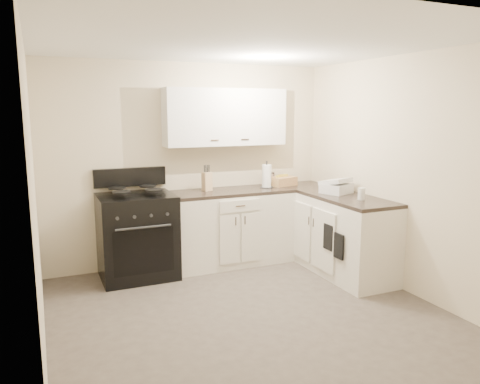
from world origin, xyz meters
name	(u,v)px	position (x,y,z in m)	size (l,w,h in m)	color
floor	(249,314)	(0.00, 0.00, 0.00)	(3.60, 3.60, 0.00)	#473F38
ceiling	(250,43)	(0.00, 0.00, 2.50)	(3.60, 3.60, 0.00)	white
wall_back	(190,165)	(0.00, 1.80, 1.25)	(3.60, 3.60, 0.00)	beige
wall_right	(403,175)	(1.80, 0.00, 1.25)	(3.60, 3.60, 0.00)	beige
wall_left	(34,201)	(-1.80, 0.00, 1.25)	(3.60, 3.60, 0.00)	beige
wall_front	(383,232)	(0.00, -1.80, 1.25)	(3.60, 3.60, 0.00)	beige
base_cabinets_back	(230,228)	(0.43, 1.50, 0.45)	(1.55, 0.60, 0.90)	white
base_cabinets_right	(331,232)	(1.50, 0.85, 0.45)	(0.60, 1.90, 0.90)	white
countertop_back	(230,192)	(0.43, 1.50, 0.92)	(1.55, 0.60, 0.04)	black
countertop_right	(332,194)	(1.50, 0.85, 0.92)	(0.60, 1.90, 0.04)	black
upper_cabinets	(225,117)	(0.43, 1.65, 1.84)	(1.55, 0.30, 0.70)	white
stove	(137,238)	(-0.76, 1.48, 0.46)	(0.85, 0.73, 1.03)	black
knife_block	(207,182)	(0.15, 1.58, 1.06)	(0.10, 0.09, 0.23)	tan
paper_towel	(267,176)	(0.93, 1.50, 1.09)	(0.12, 0.12, 0.30)	white
picture_frame	(270,178)	(1.12, 1.76, 1.02)	(0.12, 0.02, 0.15)	black
wicker_basket	(282,181)	(1.21, 1.58, 1.00)	(0.34, 0.23, 0.11)	tan
countertop_grill	(336,188)	(1.52, 0.80, 1.00)	(0.31, 0.29, 0.11)	silver
glass_jar	(361,194)	(1.53, 0.34, 1.01)	(0.08, 0.08, 0.13)	silver
oven_mitt_near	(339,246)	(1.18, 0.24, 0.47)	(0.02, 0.16, 0.28)	black
oven_mitt_far	(328,237)	(1.18, 0.44, 0.52)	(0.02, 0.17, 0.29)	black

